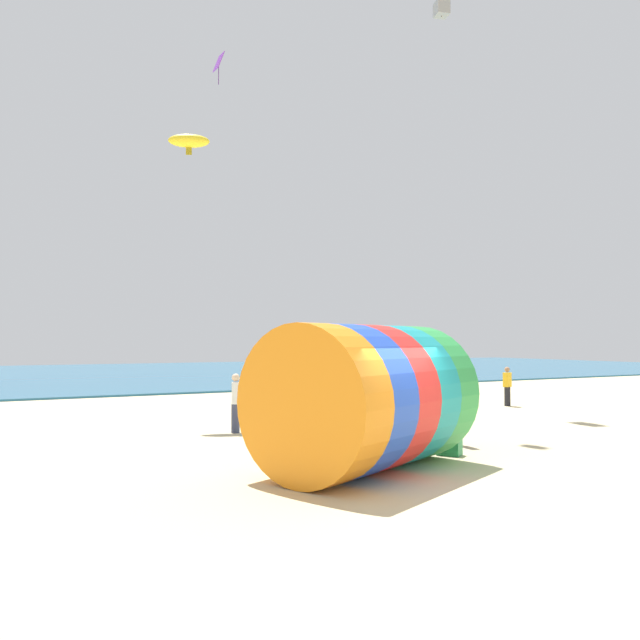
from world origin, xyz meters
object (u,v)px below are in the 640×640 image
object	(u,v)px
kite_handler	(457,411)
cooler_box	(449,447)
giant_inflatable_tube	(367,397)
bystander_near_water	(236,403)
bystander_mid_beach	(507,386)
kite_yellow_parafoil	(189,141)
kite_purple_diamond	(219,62)

from	to	relation	value
kite_handler	cooler_box	distance (m)	1.60
kite_handler	giant_inflatable_tube	bearing A→B (deg)	-157.25
giant_inflatable_tube	bystander_near_water	size ratio (longest dim) A/B	3.08
bystander_near_water	bystander_mid_beach	world-z (taller)	bystander_near_water
bystander_mid_beach	cooler_box	xyz separation A→B (m)	(-9.07, -7.36, -0.61)
bystander_mid_beach	kite_yellow_parafoil	bearing A→B (deg)	172.17
kite_yellow_parafoil	bystander_near_water	xyz separation A→B (m)	(0.41, -3.50, -8.50)
kite_yellow_parafoil	kite_purple_diamond	xyz separation A→B (m)	(3.08, 6.12, 5.79)
kite_purple_diamond	cooler_box	size ratio (longest dim) A/B	2.80
kite_handler	bystander_near_water	size ratio (longest dim) A/B	0.98
kite_handler	bystander_near_water	world-z (taller)	bystander_near_water
kite_purple_diamond	cooler_box	distance (m)	21.35
kite_purple_diamond	kite_handler	bearing A→B (deg)	-83.82
kite_handler	kite_purple_diamond	distance (m)	20.23
bystander_mid_beach	cooler_box	bearing A→B (deg)	-140.96
kite_purple_diamond	bystander_near_water	xyz separation A→B (m)	(-2.66, -9.62, -14.29)
kite_yellow_parafoil	bystander_near_water	size ratio (longest dim) A/B	0.89
kite_handler	kite_yellow_parafoil	distance (m)	12.63
bystander_near_water	bystander_mid_beach	bearing A→B (deg)	8.22
kite_purple_diamond	giant_inflatable_tube	bearing A→B (deg)	-97.60
giant_inflatable_tube	kite_yellow_parafoil	world-z (taller)	kite_yellow_parafoil
kite_purple_diamond	bystander_mid_beach	size ratio (longest dim) A/B	0.92
giant_inflatable_tube	kite_handler	xyz separation A→B (m)	(3.64, 1.53, -0.63)
kite_handler	bystander_mid_beach	bearing A→B (deg)	38.50
kite_handler	kite_purple_diamond	world-z (taller)	kite_purple_diamond
kite_handler	cooler_box	size ratio (longest dim) A/B	3.20
kite_handler	cooler_box	xyz separation A→B (m)	(-1.06, -0.99, -0.67)
kite_yellow_parafoil	kite_purple_diamond	distance (m)	8.97
bystander_mid_beach	cooler_box	world-z (taller)	bystander_mid_beach
kite_yellow_parafoil	bystander_near_water	distance (m)	9.20
kite_purple_diamond	bystander_mid_beach	bearing A→B (deg)	-39.44
kite_yellow_parafoil	bystander_mid_beach	xyz separation A→B (m)	(12.63, -1.74, -8.57)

